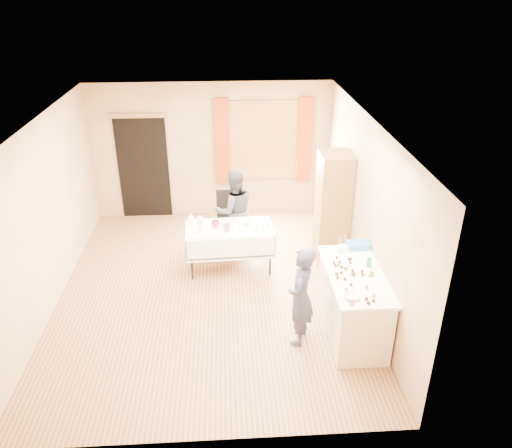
{
  "coord_description": "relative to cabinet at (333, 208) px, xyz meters",
  "views": [
    {
      "loc": [
        0.28,
        -6.38,
        4.33
      ],
      "look_at": [
        0.68,
        0.0,
        1.11
      ],
      "focal_mm": 35.0,
      "sensor_mm": 36.0,
      "label": 1
    }
  ],
  "objects": [
    {
      "name": "foam_block",
      "position": [
        -0.16,
        -1.39,
        0.03
      ],
      "size": [
        0.17,
        0.14,
        0.08
      ],
      "primitive_type": "cube",
      "rotation": [
        0.0,
        0.0,
        0.3
      ],
      "color": "white",
      "rests_on": "counter"
    },
    {
      "name": "mixing_bowl",
      "position": [
        -0.29,
        -2.49,
        0.01
      ],
      "size": [
        0.28,
        0.28,
        0.05
      ],
      "primitive_type": "imported",
      "rotation": [
        0.0,
        0.0,
        -0.24
      ],
      "color": "white",
      "rests_on": "counter"
    },
    {
      "name": "wall_left",
      "position": [
        -4.25,
        -0.88,
        0.38
      ],
      "size": [
        0.02,
        5.5,
        2.6
      ],
      "primitive_type": "cube",
      "color": "tan",
      "rests_on": "floor"
    },
    {
      "name": "blue_basket",
      "position": [
        0.09,
        -1.31,
        0.03
      ],
      "size": [
        0.31,
        0.21,
        0.08
      ],
      "primitive_type": "cube",
      "rotation": [
        0.0,
        0.0,
        0.03
      ],
      "color": "blue",
      "rests_on": "counter"
    },
    {
      "name": "floor",
      "position": [
        -1.99,
        -0.88,
        -0.93
      ],
      "size": [
        4.5,
        5.5,
        0.02
      ],
      "primitive_type": "cube",
      "color": "#9E7047",
      "rests_on": "ground"
    },
    {
      "name": "wall_right",
      "position": [
        0.27,
        -0.88,
        0.38
      ],
      "size": [
        0.02,
        5.5,
        2.6
      ],
      "primitive_type": "cube",
      "color": "tan",
      "rests_on": "floor"
    },
    {
      "name": "woman",
      "position": [
        -1.59,
        0.39,
        -0.19
      ],
      "size": [
        0.98,
        0.9,
        1.46
      ],
      "primitive_type": "imported",
      "rotation": [
        0.0,
        0.0,
        3.39
      ],
      "color": "black",
      "rests_on": "floor"
    },
    {
      "name": "curtain_right",
      "position": [
        -0.21,
        1.79,
        0.58
      ],
      "size": [
        0.28,
        0.06,
        1.65
      ],
      "primitive_type": "cube",
      "color": "#9A3C15",
      "rests_on": "wall_back"
    },
    {
      "name": "counter",
      "position": [
        -0.1,
        -1.97,
        -0.47
      ],
      "size": [
        0.71,
        1.51,
        0.91
      ],
      "color": "beige",
      "rests_on": "floor"
    },
    {
      "name": "cabinet",
      "position": [
        0.0,
        0.0,
        0.0
      ],
      "size": [
        0.5,
        0.6,
        1.84
      ],
      "primitive_type": "cube",
      "color": "olive",
      "rests_on": "floor"
    },
    {
      "name": "window_pane",
      "position": [
        -0.99,
        1.82,
        0.58
      ],
      "size": [
        1.2,
        0.02,
        1.4
      ],
      "primitive_type": "cube",
      "color": "white",
      "rests_on": "wall_back"
    },
    {
      "name": "soda_can",
      "position": [
        0.1,
        -1.81,
        0.05
      ],
      "size": [
        0.08,
        0.08,
        0.12
      ],
      "primitive_type": "cylinder",
      "rotation": [
        0.0,
        0.0,
        0.3
      ],
      "color": "#117C4A",
      "rests_on": "counter"
    },
    {
      "name": "bottle",
      "position": [
        -2.29,
        -0.1,
        -0.08
      ],
      "size": [
        0.12,
        0.12,
        0.18
      ],
      "primitive_type": "imported",
      "rotation": [
        0.0,
        0.0,
        0.23
      ],
      "color": "white",
      "rests_on": "party_table"
    },
    {
      "name": "small_bowl",
      "position": [
        -1.4,
        -0.13,
        -0.15
      ],
      "size": [
        0.16,
        0.16,
        0.05
      ],
      "primitive_type": "imported",
      "rotation": [
        0.0,
        0.0,
        -0.0
      ],
      "color": "white",
      "rests_on": "party_table"
    },
    {
      "name": "wall_front",
      "position": [
        -1.99,
        -3.64,
        0.38
      ],
      "size": [
        4.5,
        0.02,
        2.6
      ],
      "primitive_type": "cube",
      "color": "tan",
      "rests_on": "floor"
    },
    {
      "name": "party_table",
      "position": [
        -1.69,
        -0.25,
        -0.47
      ],
      "size": [
        1.42,
        0.78,
        0.75
      ],
      "rotation": [
        0.0,
        0.0,
        0.05
      ],
      "color": "black",
      "rests_on": "floor"
    },
    {
      "name": "pitcher",
      "position": [
        -2.14,
        -0.36,
        -0.06
      ],
      "size": [
        0.13,
        0.13,
        0.22
      ],
      "primitive_type": "cylinder",
      "rotation": [
        0.0,
        0.0,
        0.25
      ],
      "color": "silver",
      "rests_on": "party_table"
    },
    {
      "name": "doorway",
      "position": [
        -3.29,
        1.85,
        0.08
      ],
      "size": [
        0.95,
        0.04,
        2.0
      ],
      "primitive_type": "cube",
      "color": "black",
      "rests_on": "floor"
    },
    {
      "name": "chair",
      "position": [
        -1.7,
        0.63,
        -0.63
      ],
      "size": [
        0.4,
        0.4,
        0.96
      ],
      "rotation": [
        0.0,
        0.0,
        0.01
      ],
      "color": "black",
      "rests_on": "floor"
    },
    {
      "name": "curtain_left",
      "position": [
        -1.77,
        1.79,
        0.58
      ],
      "size": [
        0.28,
        0.06,
        1.65
      ],
      "primitive_type": "cube",
      "color": "#9A3C15",
      "rests_on": "wall_back"
    },
    {
      "name": "door_lintel",
      "position": [
        -3.29,
        1.82,
        1.1
      ],
      "size": [
        1.05,
        0.06,
        0.08
      ],
      "primitive_type": "cube",
      "color": "olive",
      "rests_on": "wall_back"
    },
    {
      "name": "ceiling",
      "position": [
        -1.99,
        -0.88,
        1.69
      ],
      "size": [
        4.5,
        5.5,
        0.02
      ],
      "primitive_type": "cube",
      "color": "white",
      "rests_on": "floor"
    },
    {
      "name": "cup_rainbow",
      "position": [
        -1.73,
        -0.4,
        -0.11
      ],
      "size": [
        0.16,
        0.16,
        0.12
      ],
      "primitive_type": "imported",
      "rotation": [
        0.0,
        0.0,
        0.11
      ],
      "color": "red",
      "rests_on": "party_table"
    },
    {
      "name": "girl",
      "position": [
        -0.82,
        -2.11,
        -0.24
      ],
      "size": [
        0.69,
        0.62,
        1.37
      ],
      "primitive_type": "imported",
      "rotation": [
        0.0,
        0.0,
        -1.88
      ],
      "color": "#292948",
      "rests_on": "floor"
    },
    {
      "name": "cake_balls",
      "position": [
        -0.16,
        -2.06,
        0.01
      ],
      "size": [
        0.5,
        1.09,
        0.04
      ],
      "color": "#3F2314",
      "rests_on": "counter"
    },
    {
      "name": "window_frame",
      "position": [
        -0.99,
        1.84,
        0.58
      ],
      "size": [
        1.32,
        0.06,
        1.52
      ],
      "primitive_type": "cube",
      "color": "olive",
      "rests_on": "wall_back"
    },
    {
      "name": "cup_red",
      "position": [
        -1.91,
        -0.23,
        -0.12
      ],
      "size": [
        0.17,
        0.17,
        0.1
      ],
      "primitive_type": "imported",
      "rotation": [
        0.0,
        0.0,
        -0.14
      ],
      "color": "red",
      "rests_on": "party_table"
    },
    {
      "name": "pastry_tray",
      "position": [
        -1.16,
        -0.33,
        -0.16
      ],
      "size": [
        0.33,
        0.27,
        0.02
      ],
      "primitive_type": "cube",
      "rotation": [
        0.0,
        0.0,
        -0.29
      ],
      "color": "white",
      "rests_on": "party_table"
    },
    {
      "name": "wall_back",
      "position": [
        -1.99,
        1.88,
        0.38
      ],
      "size": [
        4.5,
        0.02,
        2.6
      ],
      "primitive_type": "cube",
      "color": "tan",
      "rests_on": "floor"
    }
  ]
}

